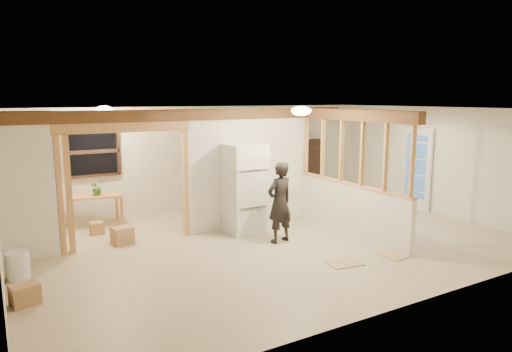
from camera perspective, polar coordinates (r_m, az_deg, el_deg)
floor at (r=8.84m, az=1.90°, el=-8.11°), size 9.00×6.50×0.01m
ceiling at (r=8.42m, az=1.99°, el=8.34°), size 9.00×6.50×0.01m
wall_back at (r=11.40m, az=-6.73°, el=2.34°), size 9.00×0.01×2.50m
wall_front at (r=6.10m, az=18.38°, el=-4.58°), size 9.00×0.01×2.50m
wall_right at (r=11.55m, az=21.26°, el=1.84°), size 0.01×6.50×2.50m
partition_left_stub at (r=8.48m, az=-26.77°, el=-1.20°), size 0.90×0.12×2.50m
partition_center at (r=9.66m, az=-0.81°, el=1.08°), size 2.80×0.12×2.50m
doorway_frame at (r=8.74m, az=-15.86°, el=-1.22°), size 2.46×0.14×2.20m
header_beam_back at (r=9.04m, az=-7.55°, el=7.60°), size 7.00×0.18×0.22m
header_beam_right at (r=9.07m, az=12.04°, el=7.48°), size 0.18×3.30×0.22m
pony_wall at (r=9.33m, az=11.63°, el=-4.13°), size 0.12×3.20×1.00m
stud_partition at (r=9.12m, az=11.88°, el=2.96°), size 0.14×3.20×1.32m
window_back at (r=10.54m, az=-19.69°, el=2.88°), size 1.12×0.10×1.10m
french_door at (r=11.77m, az=19.44°, el=0.86°), size 0.12×0.86×2.00m
ceiling_dome_main at (r=8.17m, az=5.67°, el=8.12°), size 0.36×0.36×0.16m
ceiling_dome_util at (r=9.64m, az=-18.46°, el=7.91°), size 0.32×0.32×0.14m
hanging_bulb at (r=9.10m, az=-14.36°, el=6.13°), size 0.07×0.07×0.07m
refrigerator at (r=9.20m, az=-1.41°, el=-1.57°), size 0.74×0.72×1.80m
woman at (r=8.58m, az=2.99°, el=-3.28°), size 0.62×0.46×1.55m
work_table at (r=10.32m, az=-19.40°, el=-4.08°), size 1.15×0.70×0.68m
potted_plant at (r=10.15m, az=-19.25°, el=-1.37°), size 0.37×0.34×0.33m
shop_vac at (r=9.75m, az=-24.65°, el=-5.48°), size 0.56×0.56×0.59m
bookshelf at (r=12.90m, az=6.88°, el=1.09°), size 0.78×0.26×1.56m
bucket at (r=7.85m, az=-27.62°, el=-9.92°), size 0.45×0.45×0.43m
box_util_a at (r=9.00m, az=-16.35°, el=-7.12°), size 0.42×0.38×0.31m
box_util_b at (r=9.77m, az=-19.27°, el=-6.16°), size 0.26×0.26×0.24m
box_front at (r=6.94m, az=-26.93°, el=-13.07°), size 0.40×0.35×0.28m
floor_panel_near at (r=8.41m, az=16.89°, el=-9.40°), size 0.51×0.51×0.02m
floor_panel_far at (r=7.83m, az=10.88°, el=-10.59°), size 0.62×0.53×0.02m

